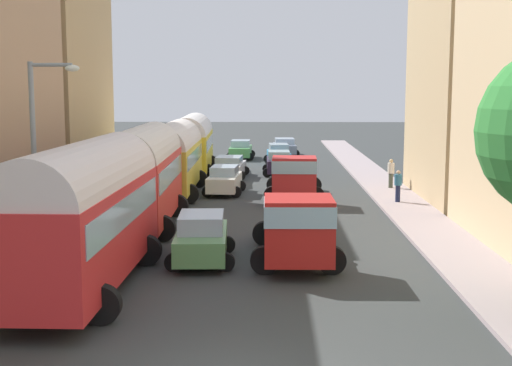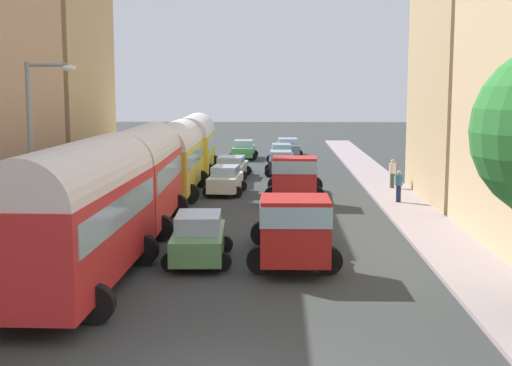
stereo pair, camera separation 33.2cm
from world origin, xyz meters
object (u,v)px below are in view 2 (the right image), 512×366
object	(u,v)px
car_4	(225,180)
car_6	(244,149)
parked_bus_2	(174,155)
car_3	(199,238)
pedestrian_1	(392,173)
parked_bus_3	(194,142)
streetlamp_near	(37,151)
cargo_truck_1	(294,177)
car_0	(281,163)
parked_bus_0	(80,209)
car_5	(231,167)
car_2	(288,147)
parked_bus_1	(141,172)
car_1	(281,154)
pedestrian_2	(399,185)
cargo_truck_0	(294,227)

from	to	relation	value
car_4	car_6	world-z (taller)	car_4
parked_bus_2	car_3	xyz separation A→B (m)	(3.00, -14.62, -1.35)
car_3	pedestrian_1	bearing A→B (deg)	61.42
parked_bus_3	streetlamp_near	size ratio (longest dim) A/B	1.38
parked_bus_3	cargo_truck_1	bearing A→B (deg)	-58.94
cargo_truck_1	car_0	world-z (taller)	cargo_truck_1
parked_bus_0	pedestrian_1	world-z (taller)	parked_bus_0
car_4	pedestrian_1	distance (m)	9.50
streetlamp_near	parked_bus_0	bearing A→B (deg)	-42.00
car_5	car_6	size ratio (longest dim) A/B	1.04
car_0	car_3	xyz separation A→B (m)	(-2.81, -23.45, 0.01)
car_2	parked_bus_3	bearing A→B (deg)	-116.01
car_0	parked_bus_0	bearing A→B (deg)	-102.22
parked_bus_1	car_3	distance (m)	6.55
car_3	pedestrian_1	world-z (taller)	pedestrian_1
car_0	car_1	distance (m)	6.52
pedestrian_1	cargo_truck_1	bearing A→B (deg)	-145.67
cargo_truck_1	pedestrian_2	size ratio (longest dim) A/B	3.78
car_0	car_5	distance (m)	3.51
car_5	car_6	xyz separation A→B (m)	(0.21, 11.86, 0.06)
parked_bus_2	car_6	xyz separation A→B (m)	(2.80, 19.29, -1.39)
parked_bus_0	car_0	xyz separation A→B (m)	(5.81, 26.83, -1.57)
car_2	pedestrian_2	xyz separation A→B (m)	(5.20, -25.02, 0.22)
parked_bus_3	car_5	bearing A→B (deg)	-31.24
car_5	streetlamp_near	size ratio (longest dim) A/B	0.68
cargo_truck_1	pedestrian_1	world-z (taller)	cargo_truck_1
car_1	streetlamp_near	bearing A→B (deg)	-103.37
parked_bus_2	car_3	world-z (taller)	parked_bus_2
parked_bus_2	cargo_truck_1	xyz separation A→B (m)	(6.48, -1.75, -0.92)
car_2	car_3	xyz separation A→B (m)	(-3.43, -36.78, 0.06)
parked_bus_0	car_1	distance (m)	33.90
parked_bus_0	pedestrian_2	bearing A→B (deg)	52.49
car_2	car_6	world-z (taller)	car_6
car_6	pedestrian_1	bearing A→B (deg)	-61.62
parked_bus_3	car_5	xyz separation A→B (m)	(2.59, -1.57, -1.48)
car_2	car_3	world-z (taller)	car_3
car_0	car_3	bearing A→B (deg)	-96.84
pedestrian_2	car_1	bearing A→B (deg)	107.59
car_1	car_0	bearing A→B (deg)	-90.41
cargo_truck_1	car_5	size ratio (longest dim) A/B	1.46
car_3	pedestrian_1	distance (m)	19.02
car_1	pedestrian_2	size ratio (longest dim) A/B	2.42
cargo_truck_1	car_3	world-z (taller)	cargo_truck_1
car_4	pedestrian_1	bearing A→B (deg)	10.60
parked_bus_1	car_6	world-z (taller)	parked_bus_1
cargo_truck_0	pedestrian_2	distance (m)	13.30
car_3	streetlamp_near	distance (m)	5.92
parked_bus_2	car_0	size ratio (longest dim) A/B	2.43
car_5	pedestrian_2	world-z (taller)	pedestrian_2
pedestrian_2	streetlamp_near	xyz separation A→B (m)	(-13.33, -13.61, 2.92)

